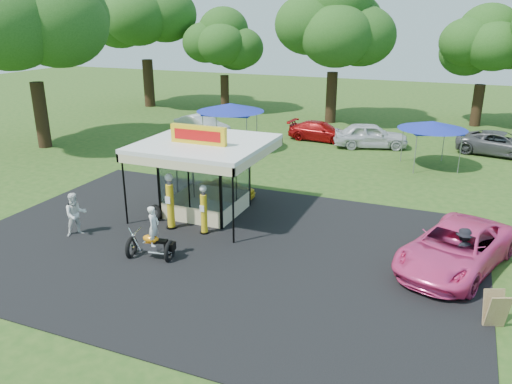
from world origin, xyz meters
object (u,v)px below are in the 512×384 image
at_px(spectator_west, 76,214).
at_px(bg_car_a, 202,126).
at_px(gas_station_kiosk, 206,176).
at_px(tent_east, 433,126).
at_px(gas_pump_right, 204,211).
at_px(bg_car_d, 501,144).
at_px(bg_car_c, 371,135).
at_px(a_frame_sign, 496,310).
at_px(tent_west, 230,108).
at_px(pink_sedan, 456,248).
at_px(spectator_east_a, 462,251).
at_px(kiosk_car, 227,188).
at_px(bg_car_b, 320,131).
at_px(gas_pump_left, 170,203).
at_px(motorcycle, 153,238).

relative_size(spectator_west, bg_car_a, 0.39).
bearing_deg(gas_station_kiosk, tent_east, 52.90).
distance_m(gas_pump_right, bg_car_d, 22.01).
bearing_deg(bg_car_c, gas_station_kiosk, 145.16).
height_order(a_frame_sign, tent_west, tent_west).
relative_size(pink_sedan, spectator_east_a, 3.44).
height_order(gas_pump_right, spectator_west, gas_pump_right).
relative_size(kiosk_car, pink_sedan, 0.49).
bearing_deg(bg_car_b, gas_pump_left, 179.79).
height_order(kiosk_car, bg_car_c, bg_car_c).
bearing_deg(kiosk_car, gas_station_kiosk, -180.00).
height_order(kiosk_car, bg_car_a, bg_car_a).
relative_size(gas_pump_left, bg_car_d, 0.45).
bearing_deg(motorcycle, bg_car_a, 102.83).
xyz_separation_m(bg_car_d, tent_east, (-4.11, -4.65, 1.77)).
relative_size(motorcycle, a_frame_sign, 1.97).
bearing_deg(spectator_west, tent_west, 37.24).
distance_m(motorcycle, kiosk_car, 7.07).
bearing_deg(a_frame_sign, tent_west, 112.15).
height_order(a_frame_sign, tent_east, tent_east).
bearing_deg(kiosk_car, tent_west, 24.04).
relative_size(gas_pump_right, bg_car_a, 0.45).
height_order(motorcycle, a_frame_sign, motorcycle).
bearing_deg(tent_west, a_frame_sign, -44.80).
xyz_separation_m(spectator_east_a, tent_east, (-2.10, 13.32, 1.69)).
xyz_separation_m(gas_pump_right, bg_car_c, (3.72, 17.29, -0.17)).
relative_size(pink_sedan, bg_car_c, 1.16).
distance_m(bg_car_a, bg_car_c, 12.51).
height_order(motorcycle, bg_car_c, motorcycle).
relative_size(tent_west, tent_east, 1.13).
relative_size(pink_sedan, bg_car_b, 1.23).
relative_size(bg_car_a, bg_car_b, 1.00).
relative_size(a_frame_sign, tent_west, 0.24).
distance_m(spectator_east_a, bg_car_d, 18.09).
distance_m(spectator_east_a, bg_car_b, 20.09).
relative_size(motorcycle, spectator_east_a, 1.29).
bearing_deg(bg_car_a, motorcycle, -138.83).
relative_size(kiosk_car, tent_east, 0.71).
distance_m(bg_car_d, tent_east, 6.46).
bearing_deg(motorcycle, pink_sedan, 8.04).
xyz_separation_m(a_frame_sign, bg_car_b, (-10.95, 20.60, 0.13)).
distance_m(kiosk_car, pink_sedan, 11.32).
height_order(bg_car_c, bg_car_d, bg_car_c).
bearing_deg(tent_west, kiosk_car, -65.96).
distance_m(spectator_east_a, tent_east, 13.59).
bearing_deg(a_frame_sign, bg_car_c, 86.81).
bearing_deg(gas_pump_left, gas_pump_right, 2.41).
relative_size(gas_pump_left, spectator_east_a, 1.47).
xyz_separation_m(bg_car_c, tent_west, (-8.65, -4.19, 2.00)).
bearing_deg(spectator_west, pink_sedan, -42.10).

